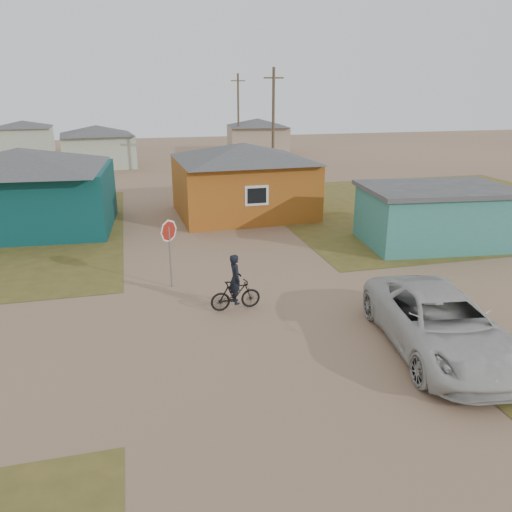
% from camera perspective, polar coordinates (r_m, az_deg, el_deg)
% --- Properties ---
extents(ground, '(120.00, 120.00, 0.00)m').
position_cam_1_polar(ground, '(14.54, 1.23, -8.70)').
color(ground, '#906E53').
extents(grass_ne, '(20.00, 18.00, 0.00)m').
position_cam_1_polar(grass_ne, '(31.57, 19.87, 5.37)').
color(grass_ne, brown).
rests_on(grass_ne, ground).
extents(house_teal, '(8.93, 7.08, 4.00)m').
position_cam_1_polar(house_teal, '(26.82, -25.00, 7.02)').
color(house_teal, '#093536').
rests_on(house_teal, ground).
extents(house_yellow, '(7.72, 6.76, 3.90)m').
position_cam_1_polar(house_yellow, '(27.50, -1.50, 8.89)').
color(house_yellow, '#9B5217').
rests_on(house_yellow, ground).
extents(shed_turquoise, '(6.71, 4.93, 2.60)m').
position_cam_1_polar(shed_turquoise, '(23.57, 19.69, 4.42)').
color(shed_turquoise, '#3B8275').
rests_on(shed_turquoise, ground).
extents(house_pale_west, '(7.04, 6.15, 3.60)m').
position_cam_1_polar(house_pale_west, '(46.75, -17.65, 11.93)').
color(house_pale_west, '#AAB59B').
rests_on(house_pale_west, ground).
extents(house_beige_east, '(6.95, 6.05, 3.60)m').
position_cam_1_polar(house_beige_east, '(54.35, 0.18, 13.62)').
color(house_beige_east, tan).
rests_on(house_beige_east, ground).
extents(house_pale_north, '(6.28, 5.81, 3.40)m').
position_cam_1_polar(house_pale_north, '(59.58, -24.97, 12.28)').
color(house_pale_north, '#AAB59B').
rests_on(house_pale_north, ground).
extents(utility_pole_near, '(1.40, 0.20, 8.00)m').
position_cam_1_polar(utility_pole_near, '(35.94, 1.98, 14.63)').
color(utility_pole_near, brown).
rests_on(utility_pole_near, ground).
extents(utility_pole_far, '(1.40, 0.20, 8.00)m').
position_cam_1_polar(utility_pole_far, '(51.67, -2.03, 15.88)').
color(utility_pole_far, brown).
rests_on(utility_pole_far, ground).
extents(stop_sign, '(0.76, 0.33, 2.46)m').
position_cam_1_polar(stop_sign, '(17.35, -9.90, 2.06)').
color(stop_sign, gray).
rests_on(stop_sign, ground).
extents(cyclist, '(1.64, 0.60, 1.83)m').
position_cam_1_polar(cyclist, '(15.71, -2.36, -3.86)').
color(cyclist, black).
rests_on(cyclist, ground).
extents(vehicle, '(3.45, 6.07, 1.60)m').
position_cam_1_polar(vehicle, '(14.13, 20.34, -7.21)').
color(vehicle, '#B8B9B4').
rests_on(vehicle, ground).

